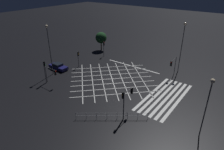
% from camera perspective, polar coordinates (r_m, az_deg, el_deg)
% --- Properties ---
extents(ground_plane, '(200.00, 200.00, 0.00)m').
position_cam_1_polar(ground_plane, '(39.04, 0.00, -1.09)').
color(ground_plane, black).
extents(road_markings, '(19.47, 23.20, 0.01)m').
position_cam_1_polar(road_markings, '(36.60, 7.66, -3.31)').
color(road_markings, silver).
rests_on(road_markings, ground_plane).
extents(traffic_light_sw_cross, '(0.36, 0.39, 4.53)m').
position_cam_1_polar(traffic_light_sw_cross, '(26.53, 3.19, -7.31)').
color(traffic_light_sw_cross, '#424244').
rests_on(traffic_light_sw_cross, ground_plane).
extents(traffic_light_median_north, '(0.36, 0.39, 3.54)m').
position_cam_1_polar(traffic_light_median_north, '(43.99, -9.61, 5.36)').
color(traffic_light_median_north, '#424244').
rests_on(traffic_light_median_north, ground_plane).
extents(traffic_light_nw_main, '(0.39, 0.36, 4.32)m').
position_cam_1_polar(traffic_light_nw_main, '(38.31, -18.70, 2.01)').
color(traffic_light_nw_main, '#424244').
rests_on(traffic_light_nw_main, ground_plane).
extents(traffic_light_se_main, '(2.81, 0.36, 3.83)m').
position_cam_1_polar(traffic_light_se_main, '(40.27, 17.00, 3.03)').
color(traffic_light_se_main, '#424244').
rests_on(traffic_light_se_main, ground_plane).
extents(traffic_light_sw_main, '(2.23, 0.36, 4.24)m').
position_cam_1_polar(traffic_light_sw_main, '(27.65, 4.70, -6.15)').
color(traffic_light_sw_main, '#424244').
rests_on(traffic_light_sw_main, ground_plane).
extents(traffic_light_nw_cross, '(0.36, 3.14, 3.32)m').
position_cam_1_polar(traffic_light_nw_cross, '(37.51, -16.91, 0.72)').
color(traffic_light_nw_cross, '#424244').
rests_on(traffic_light_nw_cross, ground_plane).
extents(traffic_light_ne_cross, '(0.36, 0.39, 3.76)m').
position_cam_1_polar(traffic_light_ne_cross, '(49.71, -2.33, 8.32)').
color(traffic_light_ne_cross, '#424244').
rests_on(traffic_light_ne_cross, ground_plane).
extents(street_lamp_east, '(0.52, 0.52, 8.02)m').
position_cam_1_polar(street_lamp_east, '(25.07, 25.90, -5.67)').
color(street_lamp_east, '#424244').
rests_on(street_lamp_east, ground_plane).
extents(street_lamp_west, '(0.52, 0.52, 10.02)m').
position_cam_1_polar(street_lamp_west, '(40.37, -17.67, 9.22)').
color(street_lamp_west, '#424244').
rests_on(street_lamp_west, ground_plane).
extents(street_lamp_far, '(0.55, 0.55, 10.22)m').
position_cam_1_polar(street_lamp_far, '(41.93, 19.64, 9.99)').
color(street_lamp_far, '#424244').
rests_on(street_lamp_far, ground_plane).
extents(street_tree_near, '(2.98, 2.98, 4.91)m').
position_cam_1_polar(street_tree_near, '(54.18, -3.15, 10.58)').
color(street_tree_near, brown).
rests_on(street_tree_near, ground_plane).
extents(waiting_car, '(1.72, 4.51, 1.32)m').
position_cam_1_polar(waiting_car, '(44.47, -15.10, 2.37)').
color(waiting_car, '#191951').
rests_on(waiting_car, ground_plane).
extents(pedestrian_railing, '(6.06, 8.09, 1.05)m').
position_cam_1_polar(pedestrian_railing, '(28.18, 0.00, -11.37)').
color(pedestrian_railing, gray).
rests_on(pedestrian_railing, ground_plane).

